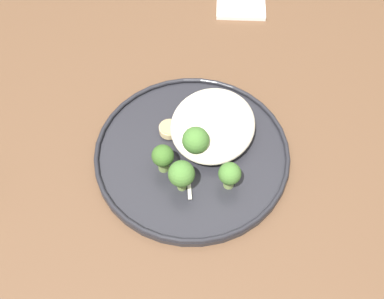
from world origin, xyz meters
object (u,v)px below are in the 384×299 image
at_px(seared_scallop_right_edge, 168,129).
at_px(broccoli_floret_tall_stalk, 196,141).
at_px(seared_scallop_front_small, 218,139).
at_px(broccoli_floret_small_sprig, 230,175).
at_px(dinner_plate, 192,154).
at_px(broccoli_floret_near_rim, 163,156).
at_px(seared_scallop_tilted_round, 195,130).
at_px(seared_scallop_center_golden, 209,130).
at_px(broccoli_floret_front_edge, 181,174).

height_order(seared_scallop_right_edge, broccoli_floret_tall_stalk, broccoli_floret_tall_stalk).
relative_size(seared_scallop_front_small, broccoli_floret_small_sprig, 0.67).
bearing_deg(dinner_plate, seared_scallop_right_edge, -118.85).
relative_size(broccoli_floret_near_rim, broccoli_floret_small_sprig, 1.04).
height_order(dinner_plate, broccoli_floret_tall_stalk, broccoli_floret_tall_stalk).
height_order(seared_scallop_tilted_round, broccoli_floret_near_rim, broccoli_floret_near_rim).
bearing_deg(seared_scallop_center_golden, broccoli_floret_tall_stalk, -9.64).
bearing_deg(seared_scallop_right_edge, seared_scallop_tilted_round, 103.08).
bearing_deg(broccoli_floret_tall_stalk, dinner_plate, -115.03).
height_order(dinner_plate, seared_scallop_tilted_round, seared_scallop_tilted_round).
relative_size(seared_scallop_front_small, seared_scallop_right_edge, 1.03).
bearing_deg(seared_scallop_tilted_round, seared_scallop_front_small, 79.21).
bearing_deg(seared_scallop_right_edge, broccoli_floret_small_sprig, 60.54).
height_order(seared_scallop_front_small, broccoli_floret_near_rim, broccoli_floret_near_rim).
height_order(seared_scallop_right_edge, broccoli_floret_front_edge, broccoli_floret_front_edge).
bearing_deg(seared_scallop_tilted_round, seared_scallop_right_edge, -76.92).
bearing_deg(seared_scallop_front_small, dinner_plate, -48.76).
bearing_deg(broccoli_floret_near_rim, broccoli_floret_small_sprig, 88.34).
distance_m(dinner_plate, seared_scallop_center_golden, 0.05).
distance_m(broccoli_floret_near_rim, broccoli_floret_small_sprig, 0.10).
bearing_deg(broccoli_floret_small_sprig, seared_scallop_front_small, -152.48).
distance_m(seared_scallop_right_edge, broccoli_floret_near_rim, 0.06).
xyz_separation_m(seared_scallop_right_edge, broccoli_floret_near_rim, (0.06, 0.01, 0.02)).
xyz_separation_m(seared_scallop_right_edge, broccoli_floret_front_edge, (0.08, 0.05, 0.02)).
relative_size(seared_scallop_front_small, broccoli_floret_near_rim, 0.64).
relative_size(seared_scallop_front_small, broccoli_floret_tall_stalk, 0.53).
bearing_deg(broccoli_floret_front_edge, seared_scallop_front_small, 161.95).
height_order(seared_scallop_right_edge, seared_scallop_center_golden, same).
height_order(broccoli_floret_front_edge, broccoli_floret_small_sprig, broccoli_floret_front_edge).
xyz_separation_m(seared_scallop_tilted_round, seared_scallop_center_golden, (-0.01, 0.02, -0.00)).
height_order(dinner_plate, seared_scallop_right_edge, seared_scallop_right_edge).
bearing_deg(seared_scallop_tilted_round, dinner_plate, 8.57).
xyz_separation_m(seared_scallop_front_small, seared_scallop_tilted_round, (-0.01, -0.04, -0.00)).
bearing_deg(seared_scallop_front_small, broccoli_floret_small_sprig, 27.52).
height_order(dinner_plate, broccoli_floret_front_edge, broccoli_floret_front_edge).
bearing_deg(broccoli_floret_near_rim, seared_scallop_tilted_round, 159.12).
relative_size(seared_scallop_right_edge, broccoli_floret_front_edge, 0.55).
distance_m(seared_scallop_right_edge, broccoli_floret_front_edge, 0.10).
bearing_deg(seared_scallop_center_golden, seared_scallop_right_edge, -74.30).
bearing_deg(broccoli_floret_near_rim, seared_scallop_center_golden, 149.25).
xyz_separation_m(dinner_plate, seared_scallop_front_small, (-0.03, 0.03, 0.01)).
height_order(seared_scallop_front_small, seared_scallop_right_edge, seared_scallop_front_small).
xyz_separation_m(dinner_plate, broccoli_floret_near_rim, (0.03, -0.03, 0.03)).
bearing_deg(broccoli_floret_small_sprig, broccoli_floret_tall_stalk, -120.38).
bearing_deg(dinner_plate, broccoli_floret_front_edge, 2.94).
height_order(seared_scallop_right_edge, broccoli_floret_small_sprig, broccoli_floret_small_sprig).
bearing_deg(broccoli_floret_front_edge, seared_scallop_right_edge, -150.10).
xyz_separation_m(seared_scallop_front_small, seared_scallop_center_golden, (-0.01, -0.02, -0.00)).
relative_size(seared_scallop_tilted_round, broccoli_floret_small_sprig, 0.61).
relative_size(seared_scallop_center_golden, broccoli_floret_small_sprig, 0.50).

